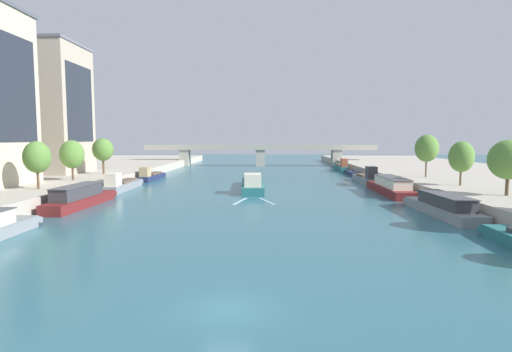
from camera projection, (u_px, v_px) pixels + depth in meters
name	position (u px, v px, depth m)	size (l,w,h in m)	color
ground_plane	(227.00, 310.00, 19.90)	(400.00, 400.00, 0.00)	#2D6070
quay_left	(34.00, 179.00, 75.63)	(36.00, 170.00, 1.95)	#B7AD9E
quay_right	(484.00, 180.00, 73.50)	(36.00, 170.00, 1.95)	#B7AD9E
barge_midriver	(252.00, 184.00, 67.35)	(4.30, 19.60, 3.10)	#23666B
wake_behind_barge	(253.00, 201.00, 54.64)	(5.59, 6.03, 0.03)	#A0CCD6
moored_boat_left_downstream	(80.00, 197.00, 50.14)	(3.22, 15.20, 2.78)	maroon
moored_boat_left_gap_after	(122.00, 184.00, 66.47)	(2.66, 14.25, 3.13)	gray
moored_boat_left_midway	(151.00, 176.00, 82.47)	(2.63, 12.65, 2.91)	#1E284C
moored_boat_right_end	(443.00, 206.00, 44.40)	(3.44, 14.92, 2.44)	gray
moored_boat_right_midway	(391.00, 187.00, 61.72)	(3.38, 16.92, 2.66)	maroon
moored_boat_right_near	(366.00, 178.00, 77.09)	(2.50, 12.50, 3.39)	gray
moored_boat_right_gap_after	(353.00, 173.00, 93.12)	(2.31, 12.03, 2.06)	#1E284C
moored_boat_right_far	(341.00, 167.00, 105.94)	(2.18, 12.08, 3.40)	#23666B
tree_left_end_of_row	(37.00, 157.00, 51.65)	(3.33, 3.33, 6.13)	brown
tree_left_distant	(72.00, 154.00, 62.93)	(3.63, 3.63, 6.23)	brown
tree_left_past_mid	(103.00, 150.00, 74.13)	(3.73, 3.73, 6.53)	brown
tree_right_third	(509.00, 160.00, 45.75)	(4.33, 4.33, 6.33)	brown
tree_right_midway	(461.00, 157.00, 55.80)	(3.35, 3.35, 6.10)	brown
tree_right_distant	(427.00, 148.00, 67.98)	(3.83, 3.83, 7.12)	brown
building_left_corner	(46.00, 109.00, 76.02)	(13.44, 13.34, 24.10)	#B2A38E
bridge_far	(260.00, 152.00, 125.00)	(70.74, 4.40, 6.52)	#ADA899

